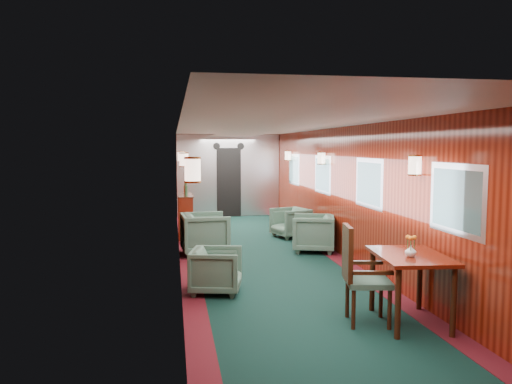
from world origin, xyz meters
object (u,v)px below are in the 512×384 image
Objects in this scene: side_chair at (359,271)px; credenza at (185,215)px; armchair_left_near at (216,270)px; dining_table at (410,265)px; armchair_right_far at (290,223)px; armchair_right_near at (313,233)px; armchair_left_far at (205,234)px.

credenza reaches higher than side_chair.
armchair_left_near is at bearing 145.60° from side_chair.
dining_table is 0.93× the size of credenza.
side_chair is 2.14m from armchair_left_near.
armchair_right_near is at bearing -16.07° from armchair_right_far.
side_chair is 3.96m from armchair_right_near.
armchair_right_far is at bearing 94.76° from side_chair.
credenza is 1.43× the size of armchair_left_far.
armchair_left_far is at bearing 120.48° from side_chair.
dining_table is 4.62m from armchair_left_far.
armchair_right_far is (2.33, -0.42, -0.16)m from credenza.
dining_table is 5.58m from armchair_right_far.
side_chair reaches higher than armchair_right_near.
armchair_left_far is (-1.50, 4.02, -0.22)m from side_chair.
dining_table is 1.57× the size of armchair_right_far.
armchair_left_far is 2.48m from armchair_right_far.
side_chair reaches higher than dining_table.
credenza is at bearing 117.24° from side_chair.
armchair_left_near is at bearing 149.00° from dining_table.
armchair_right_near is 1.57m from armchair_right_far.
armchair_right_near is (2.41, -1.99, -0.13)m from credenza.
side_chair reaches higher than armchair_left_near.
dining_table reaches higher than armchair_left_near.
armchair_right_far is (0.50, 5.48, -0.28)m from side_chair.
armchair_left_near is 0.87× the size of armchair_right_near.
armchair_left_near is at bearing -45.61° from armchair_right_far.
armchair_right_near is at bearing -97.97° from armchair_left_far.
armchair_left_near is 4.48m from armchair_right_far.
credenza reaches higher than dining_table.
armchair_right_near is (2.09, 2.43, 0.05)m from armchair_left_near.
armchair_left_far is at bearing -76.37° from armchair_right_near.
credenza is 3.12m from armchair_right_near.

